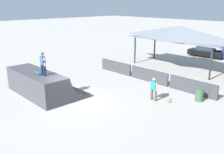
{
  "coord_description": "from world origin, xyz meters",
  "views": [
    {
      "loc": [
        12.78,
        -8.5,
        6.29
      ],
      "look_at": [
        -0.25,
        3.78,
        0.93
      ],
      "focal_mm": 40.0,
      "sensor_mm": 36.0,
      "label": 1
    }
  ],
  "objects_px": {
    "skater_on_deck": "(43,62)",
    "skateboard_on_deck": "(37,73)",
    "parked_car_black": "(206,52)",
    "bystander_walking": "(154,88)",
    "trash_bin": "(199,95)",
    "skateboard_on_ground": "(169,100)"
  },
  "relations": [
    {
      "from": "skateboard_on_deck",
      "to": "bystander_walking",
      "type": "distance_m",
      "value": 7.83
    },
    {
      "from": "parked_car_black",
      "to": "skateboard_on_deck",
      "type": "bearing_deg",
      "value": -97.63
    },
    {
      "from": "skater_on_deck",
      "to": "skateboard_on_deck",
      "type": "distance_m",
      "value": 1.07
    },
    {
      "from": "skater_on_deck",
      "to": "bystander_walking",
      "type": "distance_m",
      "value": 7.44
    },
    {
      "from": "bystander_walking",
      "to": "skateboard_on_deck",
      "type": "bearing_deg",
      "value": 48.93
    },
    {
      "from": "skateboard_on_deck",
      "to": "bystander_walking",
      "type": "bearing_deg",
      "value": 48.45
    },
    {
      "from": "skateboard_on_deck",
      "to": "skateboard_on_ground",
      "type": "height_order",
      "value": "skateboard_on_deck"
    },
    {
      "from": "skater_on_deck",
      "to": "skateboard_on_deck",
      "type": "xyz_separation_m",
      "value": [
        -0.66,
        -0.11,
        -0.84
      ]
    },
    {
      "from": "skateboard_on_deck",
      "to": "trash_bin",
      "type": "height_order",
      "value": "skateboard_on_deck"
    },
    {
      "from": "skater_on_deck",
      "to": "bystander_walking",
      "type": "height_order",
      "value": "skater_on_deck"
    },
    {
      "from": "bystander_walking",
      "to": "trash_bin",
      "type": "height_order",
      "value": "bystander_walking"
    },
    {
      "from": "trash_bin",
      "to": "parked_car_black",
      "type": "xyz_separation_m",
      "value": [
        -6.45,
        13.69,
        0.18
      ]
    },
    {
      "from": "skater_on_deck",
      "to": "trash_bin",
      "type": "distance_m",
      "value": 10.51
    },
    {
      "from": "bystander_walking",
      "to": "skater_on_deck",
      "type": "bearing_deg",
      "value": 51.82
    },
    {
      "from": "bystander_walking",
      "to": "trash_bin",
      "type": "bearing_deg",
      "value": -129.29
    },
    {
      "from": "skater_on_deck",
      "to": "trash_bin",
      "type": "bearing_deg",
      "value": 47.25
    },
    {
      "from": "skater_on_deck",
      "to": "skateboard_on_deck",
      "type": "bearing_deg",
      "value": -168.47
    },
    {
      "from": "bystander_walking",
      "to": "parked_car_black",
      "type": "distance_m",
      "value": 16.4
    },
    {
      "from": "parked_car_black",
      "to": "bystander_walking",
      "type": "bearing_deg",
      "value": -78.63
    },
    {
      "from": "skateboard_on_ground",
      "to": "trash_bin",
      "type": "xyz_separation_m",
      "value": [
        1.37,
        1.41,
        0.37
      ]
    },
    {
      "from": "skater_on_deck",
      "to": "skateboard_on_deck",
      "type": "relative_size",
      "value": 1.79
    },
    {
      "from": "bystander_walking",
      "to": "parked_car_black",
      "type": "bearing_deg",
      "value": -68.78
    }
  ]
}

